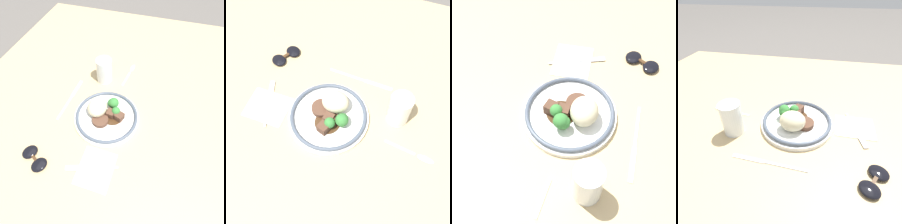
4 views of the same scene
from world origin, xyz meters
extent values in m
plane|color=#5B5651|center=(0.00, 0.00, 0.00)|extent=(8.00, 8.00, 0.00)
cube|color=tan|center=(0.00, 0.00, 0.02)|extent=(1.58, 1.30, 0.05)
cube|color=silver|center=(-0.25, -0.01, 0.05)|extent=(0.13, 0.11, 0.00)
cylinder|color=white|center=(-0.05, 0.01, 0.05)|extent=(0.25, 0.25, 0.01)
torus|color=#4C5666|center=(-0.05, 0.01, 0.07)|extent=(0.24, 0.24, 0.01)
ellipsoid|color=beige|center=(-0.04, 0.05, 0.09)|extent=(0.08, 0.07, 0.07)
cylinder|color=brown|center=(-0.08, 0.03, 0.07)|extent=(0.06, 0.06, 0.02)
cylinder|color=#472D19|center=(-0.04, -0.01, 0.06)|extent=(0.08, 0.08, 0.00)
cube|color=brown|center=(-0.05, -0.03, 0.08)|extent=(0.04, 0.04, 0.03)
cube|color=brown|center=(-0.04, 0.00, 0.08)|extent=(0.03, 0.03, 0.03)
cube|color=brown|center=(-0.03, 0.00, 0.07)|extent=(0.03, 0.03, 0.02)
cylinder|color=#669E51|center=(-0.03, -0.02, 0.07)|extent=(0.01, 0.01, 0.01)
sphere|color=#387F38|center=(-0.03, -0.02, 0.09)|extent=(0.03, 0.03, 0.03)
cylinder|color=#669E51|center=(0.00, 0.01, 0.07)|extent=(0.01, 0.01, 0.01)
sphere|color=#387F38|center=(0.00, 0.01, 0.09)|extent=(0.03, 0.03, 0.03)
cylinder|color=#669E51|center=(0.00, 0.00, 0.07)|extent=(0.01, 0.01, 0.02)
sphere|color=#387F38|center=(0.00, 0.00, 0.09)|extent=(0.04, 0.04, 0.04)
cylinder|color=#F4AD19|center=(0.15, 0.09, 0.09)|extent=(0.06, 0.06, 0.09)
cylinder|color=white|center=(0.15, 0.09, 0.10)|extent=(0.07, 0.07, 0.11)
cube|color=silver|center=(-0.24, -0.03, 0.05)|extent=(0.04, 0.10, 0.00)
cube|color=silver|center=(-0.26, 0.05, 0.05)|extent=(0.03, 0.07, 0.00)
cube|color=silver|center=(-0.04, 0.19, 0.05)|extent=(0.13, 0.01, 0.00)
cube|color=silver|center=(0.06, 0.19, 0.05)|extent=(0.10, 0.02, 0.00)
cube|color=silver|center=(0.19, -0.01, 0.05)|extent=(0.10, 0.02, 0.00)
ellipsoid|color=silver|center=(0.26, -0.02, 0.05)|extent=(0.05, 0.02, 0.01)
ellipsoid|color=black|center=(-0.29, 0.17, 0.05)|extent=(0.07, 0.07, 0.02)
ellipsoid|color=black|center=(-0.26, 0.22, 0.05)|extent=(0.07, 0.07, 0.02)
cube|color=#472D19|center=(-0.27, 0.20, 0.06)|extent=(0.02, 0.03, 0.00)
camera|label=1|loc=(-0.40, -0.11, 0.62)|focal=28.00mm
camera|label=2|loc=(0.14, -0.42, 0.90)|focal=50.00mm
camera|label=3|loc=(0.41, 0.08, 0.74)|focal=50.00mm
camera|label=4|loc=(-0.12, 0.48, 0.45)|focal=28.00mm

